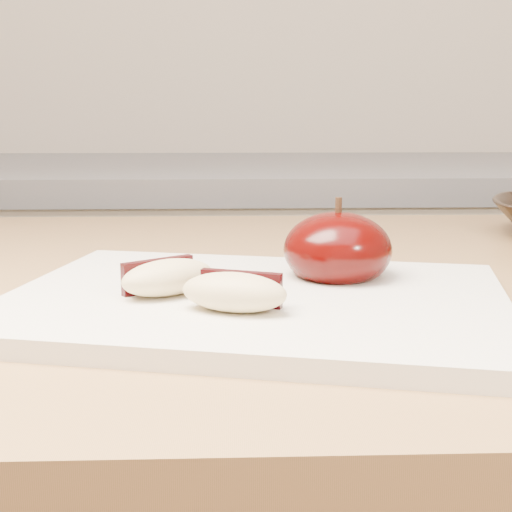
{
  "coord_description": "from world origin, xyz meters",
  "views": [
    {
      "loc": [
        -0.06,
        -0.07,
        1.03
      ],
      "look_at": [
        -0.04,
        0.38,
        0.94
      ],
      "focal_mm": 50.0,
      "sensor_mm": 36.0,
      "label": 1
    }
  ],
  "objects": [
    {
      "name": "apple_wedge_a",
      "position": [
        -0.1,
        0.38,
        0.92
      ],
      "size": [
        0.07,
        0.06,
        0.02
      ],
      "rotation": [
        0.0,
        0.0,
        0.6
      ],
      "color": "#D3BC85",
      "rests_on": "cutting_board"
    },
    {
      "name": "back_cabinet",
      "position": [
        0.0,
        1.2,
        0.47
      ],
      "size": [
        2.4,
        0.62,
        0.94
      ],
      "color": "silver",
      "rests_on": "ground"
    },
    {
      "name": "apple_half",
      "position": [
        0.02,
        0.43,
        0.93
      ],
      "size": [
        0.1,
        0.1,
        0.07
      ],
      "rotation": [
        0.0,
        0.0,
        -0.25
      ],
      "color": "black",
      "rests_on": "cutting_board"
    },
    {
      "name": "apple_wedge_b",
      "position": [
        -0.05,
        0.34,
        0.92
      ],
      "size": [
        0.07,
        0.05,
        0.02
      ],
      "rotation": [
        0.0,
        0.0,
        -0.34
      ],
      "color": "#D3BC85",
      "rests_on": "cutting_board"
    },
    {
      "name": "cutting_board",
      "position": [
        -0.04,
        0.38,
        0.91
      ],
      "size": [
        0.37,
        0.3,
        0.01
      ],
      "primitive_type": "cube",
      "rotation": [
        0.0,
        0.0,
        -0.23
      ],
      "color": "silver",
      "rests_on": "island_counter"
    }
  ]
}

